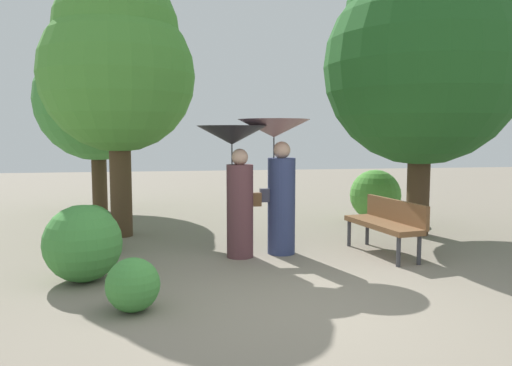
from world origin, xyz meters
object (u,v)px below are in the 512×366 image
(person_left, at_px, (236,168))
(tree_mid_left, at_px, (118,62))
(person_right, at_px, (277,164))
(park_bench, at_px, (387,221))
(tree_near_right, at_px, (423,52))
(tree_near_left, at_px, (97,91))

(person_left, relative_size, tree_mid_left, 0.42)
(person_right, bearing_deg, park_bench, -108.36)
(person_left, relative_size, tree_near_right, 0.37)
(tree_near_left, bearing_deg, tree_mid_left, -75.32)
(person_left, distance_m, park_bench, 2.43)
(person_left, height_order, park_bench, person_left)
(tree_near_left, height_order, tree_near_right, tree_near_right)
(park_bench, xyz_separation_m, tree_near_right, (1.20, 1.31, 2.76))
(person_left, distance_m, tree_mid_left, 3.15)
(tree_near_left, distance_m, tree_near_right, 7.24)
(person_left, relative_size, park_bench, 1.25)
(person_left, relative_size, person_right, 0.95)
(person_left, bearing_deg, tree_near_left, 20.57)
(person_left, bearing_deg, tree_near_right, -79.83)
(tree_mid_left, bearing_deg, tree_near_right, -8.23)
(person_right, relative_size, park_bench, 1.31)
(park_bench, distance_m, tree_mid_left, 5.28)
(tree_near_left, xyz_separation_m, tree_mid_left, (0.81, -3.08, 0.24))
(person_right, distance_m, tree_mid_left, 3.48)
(person_right, height_order, tree_near_left, tree_near_left)
(person_left, height_order, tree_mid_left, tree_mid_left)
(person_right, bearing_deg, tree_near_right, -78.07)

